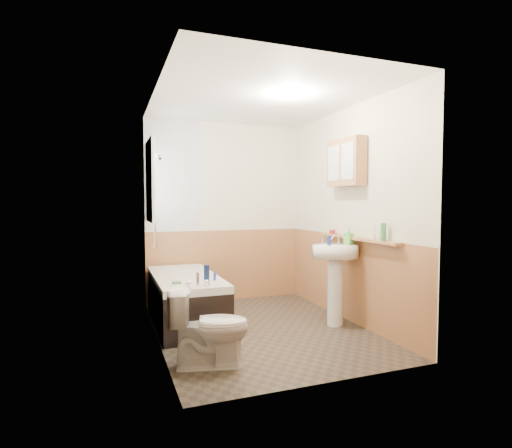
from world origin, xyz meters
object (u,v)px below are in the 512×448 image
object	(u,v)px
toilet	(209,327)
pine_shelf	(356,238)
sink	(335,268)
bathtub	(185,298)
medicine_cabinet	(346,163)

from	to	relation	value
toilet	pine_shelf	world-z (taller)	pine_shelf
toilet	sink	bearing A→B (deg)	-55.08
bathtub	pine_shelf	bearing A→B (deg)	-24.39
pine_shelf	medicine_cabinet	distance (m)	0.88
bathtub	pine_shelf	xyz separation A→B (m)	(1.77, -0.80, 0.70)
sink	medicine_cabinet	world-z (taller)	medicine_cabinet
toilet	pine_shelf	size ratio (longest dim) A/B	0.48
bathtub	pine_shelf	distance (m)	2.07
bathtub	sink	size ratio (longest dim) A/B	1.53
pine_shelf	medicine_cabinet	size ratio (longest dim) A/B	2.38
bathtub	toilet	bearing A→B (deg)	-91.31
pine_shelf	medicine_cabinet	bearing A→B (deg)	98.83
bathtub	toilet	size ratio (longest dim) A/B	2.34
bathtub	sink	xyz separation A→B (m)	(1.57, -0.71, 0.37)
toilet	medicine_cabinet	distance (m)	2.43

